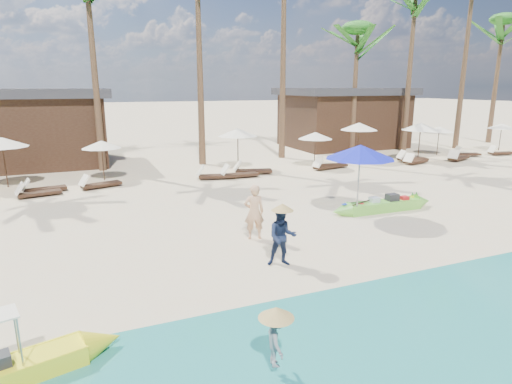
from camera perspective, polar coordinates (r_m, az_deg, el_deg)
name	(u,v)px	position (r m, az deg, el deg)	size (l,w,h in m)	color
ground	(265,254)	(11.73, 1.21, -8.21)	(240.00, 240.00, 0.00)	beige
wet_sand_strip	(385,359)	(7.95, 16.83, -20.50)	(240.00, 4.50, 0.01)	tan
green_canoe	(383,205)	(16.23, 16.60, -1.73)	(4.74, 0.69, 0.60)	#65BE3A
tourist	(254,212)	(12.59, -0.26, -2.68)	(0.60, 0.39, 1.65)	tan
vendor_green	(282,237)	(10.78, 3.49, -6.00)	(0.73, 0.57, 1.50)	#151F3B
vendor_yellow	(276,340)	(6.97, 2.67, -19.10)	(0.57, 0.33, 0.88)	gray
blue_umbrella	(360,152)	(14.87, 13.71, 5.22)	(2.34, 2.34, 2.51)	#99999E
resort_parasol_4	(2,142)	(21.97, -30.79, 5.72)	(2.18, 2.18, 2.25)	#362416
lounger_4_left	(36,192)	(19.71, -27.25, -0.03)	(1.78, 0.85, 0.58)	#362416
lounger_4_right	(42,188)	(20.35, -26.65, 0.45)	(1.81, 0.82, 0.59)	#362416
resort_parasol_5	(101,145)	(21.73, -19.92, 5.97)	(1.86, 1.86, 1.92)	#362416
lounger_5_left	(99,184)	(20.27, -20.26, 1.04)	(1.87, 1.05, 0.61)	#362416
resort_parasol_6	(238,132)	(23.24, -2.45, 7.96)	(2.17, 2.17, 2.23)	#362416
lounger_6_left	(214,175)	(20.96, -5.64, 2.26)	(1.93, 0.98, 0.63)	#362416
lounger_6_right	(237,174)	(21.19, -2.48, 2.46)	(1.92, 0.66, 0.64)	#362416
resort_parasol_7	(315,136)	(23.94, 7.91, 7.46)	(1.92, 1.92, 1.97)	#362416
lounger_7_left	(251,170)	(22.09, -0.70, 2.97)	(2.06, 1.13, 0.67)	#362416
lounger_7_right	(325,166)	(23.62, 9.25, 3.43)	(1.77, 0.85, 0.58)	#362416
resort_parasol_8	(359,126)	(26.66, 13.57, 8.50)	(2.24, 2.24, 2.30)	#362416
lounger_8_left	(329,164)	(24.05, 9.69, 3.65)	(1.92, 0.75, 0.64)	#362416
resort_parasol_9	(421,127)	(27.69, 21.11, 8.14)	(2.24, 2.24, 2.30)	#362416
lounger_9_left	(415,161)	(26.62, 20.40, 3.93)	(1.86, 0.98, 0.60)	#362416
lounger_9_right	(411,158)	(27.37, 19.96, 4.24)	(1.95, 0.94, 0.64)	#362416
resort_parasol_10	(439,129)	(30.70, 23.25, 7.72)	(1.83, 1.83, 1.89)	#362416
lounger_10_left	(458,157)	(28.85, 25.32, 4.20)	(1.99, 1.19, 0.65)	#362416
lounger_10_right	(465,153)	(30.89, 26.13, 4.64)	(1.82, 1.01, 0.59)	#362416
resort_parasol_11	(502,126)	(34.72, 29.95, 7.63)	(1.85, 1.85, 1.91)	#362416
lounger_11_left	(500,152)	(32.52, 29.73, 4.63)	(1.79, 0.86, 0.58)	#362416
palm_3	(88,0)	(24.60, -21.48, 22.75)	(2.08, 2.08, 10.52)	brown
palm_6	(357,45)	(30.03, 13.34, 18.59)	(2.08, 2.08, 8.51)	brown
palm_7	(414,14)	(31.91, 20.36, 21.35)	(2.08, 2.08, 11.08)	brown
palm_9	(502,37)	(39.52, 29.94, 17.44)	(2.08, 2.08, 9.82)	brown
pavilion_west	(8,127)	(27.78, -30.14, 7.46)	(10.80, 6.60, 4.30)	#362416
pavilion_east	(343,117)	(33.11, 11.50, 9.79)	(8.80, 6.60, 4.30)	#362416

